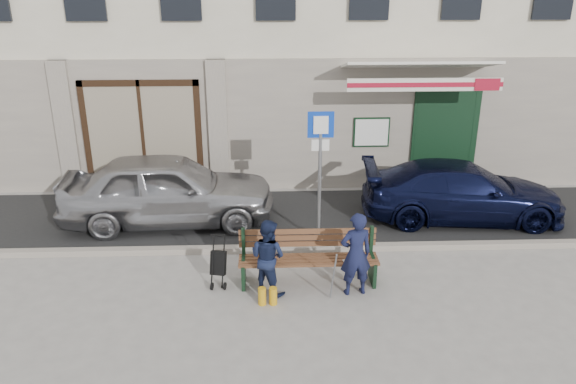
{
  "coord_description": "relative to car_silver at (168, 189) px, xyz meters",
  "views": [
    {
      "loc": [
        -0.22,
        -8.23,
        5.05
      ],
      "look_at": [
        0.15,
        1.6,
        1.2
      ],
      "focal_mm": 35.0,
      "sensor_mm": 36.0,
      "label": 1
    }
  ],
  "objects": [
    {
      "name": "woman",
      "position": [
        2.11,
        -2.95,
        -0.1
      ],
      "size": [
        0.82,
        0.78,
        1.33
      ],
      "primitive_type": "imported",
      "rotation": [
        0.0,
        0.0,
        2.53
      ],
      "color": "#151D3A",
      "rests_on": "ground"
    },
    {
      "name": "ground",
      "position": [
        2.35,
        -2.99,
        -0.76
      ],
      "size": [
        80.0,
        80.0,
        0.0
      ],
      "primitive_type": "plane",
      "color": "#9E9991",
      "rests_on": "ground"
    },
    {
      "name": "curb",
      "position": [
        2.35,
        -1.49,
        -0.7
      ],
      "size": [
        60.0,
        0.18,
        0.12
      ],
      "primitive_type": "cube",
      "color": "#9E9384",
      "rests_on": "ground"
    },
    {
      "name": "bench",
      "position": [
        2.76,
        -2.67,
        -0.3
      ],
      "size": [
        2.4,
        1.17,
        0.98
      ],
      "color": "brown",
      "rests_on": "ground"
    },
    {
      "name": "stroller",
      "position": [
        1.26,
        -2.68,
        -0.37
      ],
      "size": [
        0.3,
        0.4,
        0.89
      ],
      "rotation": [
        0.0,
        0.0,
        -0.23
      ],
      "color": "black",
      "rests_on": "ground"
    },
    {
      "name": "car_navy",
      "position": [
        6.34,
        -0.03,
        -0.14
      ],
      "size": [
        4.43,
        2.07,
        1.25
      ],
      "primitive_type": "imported",
      "rotation": [
        0.0,
        0.0,
        1.5
      ],
      "color": "black",
      "rests_on": "ground"
    },
    {
      "name": "asphalt_lane",
      "position": [
        2.35,
        0.11,
        -0.76
      ],
      "size": [
        60.0,
        3.2,
        0.01
      ],
      "primitive_type": "cube",
      "color": "#282828",
      "rests_on": "ground"
    },
    {
      "name": "parking_sign",
      "position": [
        3.12,
        -1.09,
        1.03
      ],
      "size": [
        0.49,
        0.08,
        2.67
      ],
      "rotation": [
        0.0,
        0.0,
        0.01
      ],
      "color": "gray",
      "rests_on": "ground"
    },
    {
      "name": "man",
      "position": [
        3.56,
        -3.04,
        -0.03
      ],
      "size": [
        0.59,
        0.44,
        1.47
      ],
      "primitive_type": "imported",
      "rotation": [
        0.0,
        0.0,
        3.32
      ],
      "color": "#141837",
      "rests_on": "ground"
    },
    {
      "name": "car_silver",
      "position": [
        0.0,
        0.0,
        0.0
      ],
      "size": [
        4.55,
        2.01,
        1.52
      ],
      "primitive_type": "imported",
      "rotation": [
        0.0,
        0.0,
        1.62
      ],
      "color": "#A8A8AC",
      "rests_on": "ground"
    }
  ]
}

